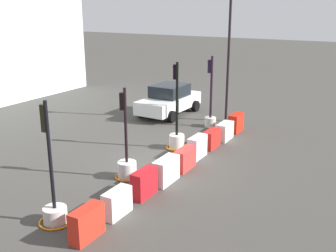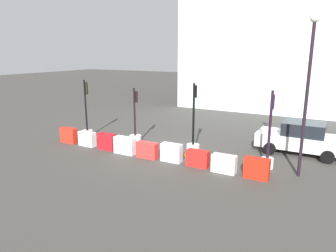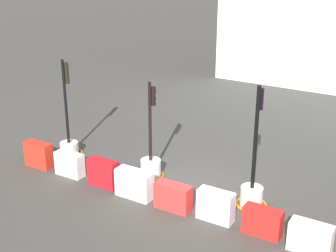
{
  "view_description": "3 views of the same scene",
  "coord_description": "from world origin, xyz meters",
  "px_view_note": "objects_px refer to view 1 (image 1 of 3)",
  "views": [
    {
      "loc": [
        -12.34,
        -7.48,
        5.87
      ],
      "look_at": [
        0.72,
        0.07,
        1.32
      ],
      "focal_mm": 43.03,
      "sensor_mm": 36.0,
      "label": 1
    },
    {
      "loc": [
        7.87,
        -13.21,
        5.1
      ],
      "look_at": [
        0.11,
        0.86,
        1.23
      ],
      "focal_mm": 32.77,
      "sensor_mm": 36.0,
      "label": 2
    },
    {
      "loc": [
        6.13,
        -11.35,
        7.14
      ],
      "look_at": [
        -1.31,
        0.8,
        1.71
      ],
      "focal_mm": 50.64,
      "sensor_mm": 36.0,
      "label": 3
    }
  ],
  "objects_px": {
    "traffic_light_0": "(54,205)",
    "traffic_light_3": "(210,111)",
    "construction_barrier_2": "(144,183)",
    "construction_barrier_1": "(117,203)",
    "construction_barrier_7": "(225,131)",
    "construction_barrier_0": "(87,223)",
    "construction_barrier_8": "(236,123)",
    "construction_barrier_6": "(211,139)",
    "construction_barrier_3": "(166,171)",
    "car_white_van": "(169,100)",
    "street_lamp_post": "(229,42)",
    "traffic_light_1": "(127,164)",
    "traffic_light_2": "(177,136)",
    "construction_barrier_4": "(185,159)",
    "construction_barrier_5": "(197,147)"
  },
  "relations": [
    {
      "from": "traffic_light_0",
      "to": "traffic_light_3",
      "type": "distance_m",
      "value": 10.71
    },
    {
      "from": "traffic_light_3",
      "to": "construction_barrier_2",
      "type": "height_order",
      "value": "traffic_light_3"
    },
    {
      "from": "construction_barrier_1",
      "to": "construction_barrier_7",
      "type": "bearing_deg",
      "value": -0.41
    },
    {
      "from": "construction_barrier_0",
      "to": "construction_barrier_8",
      "type": "relative_size",
      "value": 1.01
    },
    {
      "from": "construction_barrier_0",
      "to": "construction_barrier_6",
      "type": "relative_size",
      "value": 1.01
    },
    {
      "from": "construction_barrier_2",
      "to": "construction_barrier_7",
      "type": "distance_m",
      "value": 6.56
    },
    {
      "from": "construction_barrier_3",
      "to": "car_white_van",
      "type": "distance_m",
      "value": 9.09
    },
    {
      "from": "construction_barrier_3",
      "to": "street_lamp_post",
      "type": "bearing_deg",
      "value": 7.96
    },
    {
      "from": "traffic_light_1",
      "to": "construction_barrier_8",
      "type": "bearing_deg",
      "value": -11.07
    },
    {
      "from": "traffic_light_2",
      "to": "construction_barrier_7",
      "type": "relative_size",
      "value": 3.49
    },
    {
      "from": "traffic_light_1",
      "to": "car_white_van",
      "type": "height_order",
      "value": "traffic_light_1"
    },
    {
      "from": "construction_barrier_8",
      "to": "traffic_light_2",
      "type": "bearing_deg",
      "value": 159.13
    },
    {
      "from": "construction_barrier_0",
      "to": "construction_barrier_7",
      "type": "bearing_deg",
      "value": -0.04
    },
    {
      "from": "construction_barrier_8",
      "to": "construction_barrier_0",
      "type": "bearing_deg",
      "value": -179.99
    },
    {
      "from": "construction_barrier_2",
      "to": "construction_barrier_8",
      "type": "bearing_deg",
      "value": -0.31
    },
    {
      "from": "construction_barrier_0",
      "to": "construction_barrier_2",
      "type": "height_order",
      "value": "construction_barrier_2"
    },
    {
      "from": "traffic_light_2",
      "to": "traffic_light_1",
      "type": "bearing_deg",
      "value": 179.24
    },
    {
      "from": "construction_barrier_6",
      "to": "construction_barrier_7",
      "type": "height_order",
      "value": "construction_barrier_7"
    },
    {
      "from": "traffic_light_3",
      "to": "construction_barrier_1",
      "type": "xyz_separation_m",
      "value": [
        -9.52,
        -1.37,
        -0.41
      ]
    },
    {
      "from": "traffic_light_3",
      "to": "construction_barrier_4",
      "type": "height_order",
      "value": "traffic_light_3"
    },
    {
      "from": "traffic_light_1",
      "to": "construction_barrier_6",
      "type": "height_order",
      "value": "traffic_light_1"
    },
    {
      "from": "street_lamp_post",
      "to": "construction_barrier_4",
      "type": "bearing_deg",
      "value": -170.41
    },
    {
      "from": "traffic_light_0",
      "to": "construction_barrier_0",
      "type": "xyz_separation_m",
      "value": [
        -0.18,
        -1.32,
        -0.1
      ]
    },
    {
      "from": "street_lamp_post",
      "to": "traffic_light_3",
      "type": "bearing_deg",
      "value": 167.82
    },
    {
      "from": "traffic_light_1",
      "to": "construction_barrier_7",
      "type": "xyz_separation_m",
      "value": [
        5.64,
        -1.39,
        -0.13
      ]
    },
    {
      "from": "construction_barrier_4",
      "to": "construction_barrier_8",
      "type": "distance_m",
      "value": 5.35
    },
    {
      "from": "traffic_light_1",
      "to": "construction_barrier_4",
      "type": "xyz_separation_m",
      "value": [
        1.69,
        -1.41,
        -0.12
      ]
    },
    {
      "from": "construction_barrier_0",
      "to": "construction_barrier_5",
      "type": "xyz_separation_m",
      "value": [
        6.69,
        0.09,
        0.0
      ]
    },
    {
      "from": "traffic_light_2",
      "to": "construction_barrier_2",
      "type": "height_order",
      "value": "traffic_light_2"
    },
    {
      "from": "construction_barrier_7",
      "to": "car_white_van",
      "type": "height_order",
      "value": "car_white_van"
    },
    {
      "from": "construction_barrier_1",
      "to": "construction_barrier_4",
      "type": "relative_size",
      "value": 0.91
    },
    {
      "from": "traffic_light_1",
      "to": "construction_barrier_6",
      "type": "xyz_separation_m",
      "value": [
        4.36,
        -1.3,
        -0.13
      ]
    },
    {
      "from": "traffic_light_3",
      "to": "construction_barrier_2",
      "type": "bearing_deg",
      "value": -170.39
    },
    {
      "from": "traffic_light_1",
      "to": "construction_barrier_7",
      "type": "bearing_deg",
      "value": -13.81
    },
    {
      "from": "construction_barrier_6",
      "to": "construction_barrier_7",
      "type": "distance_m",
      "value": 1.28
    },
    {
      "from": "traffic_light_2",
      "to": "street_lamp_post",
      "type": "bearing_deg",
      "value": -2.39
    },
    {
      "from": "construction_barrier_0",
      "to": "construction_barrier_2",
      "type": "relative_size",
      "value": 1.02
    },
    {
      "from": "traffic_light_3",
      "to": "construction_barrier_4",
      "type": "bearing_deg",
      "value": -165.18
    },
    {
      "from": "traffic_light_1",
      "to": "construction_barrier_3",
      "type": "relative_size",
      "value": 2.79
    },
    {
      "from": "traffic_light_0",
      "to": "traffic_light_3",
      "type": "relative_size",
      "value": 1.0
    },
    {
      "from": "traffic_light_2",
      "to": "construction_barrier_0",
      "type": "bearing_deg",
      "value": -169.59
    },
    {
      "from": "traffic_light_3",
      "to": "construction_barrier_6",
      "type": "distance_m",
      "value": 3.15
    },
    {
      "from": "construction_barrier_2",
      "to": "construction_barrier_5",
      "type": "distance_m",
      "value": 3.91
    },
    {
      "from": "construction_barrier_5",
      "to": "construction_barrier_6",
      "type": "distance_m",
      "value": 1.37
    },
    {
      "from": "construction_barrier_3",
      "to": "construction_barrier_4",
      "type": "distance_m",
      "value": 1.36
    },
    {
      "from": "traffic_light_2",
      "to": "construction_barrier_2",
      "type": "bearing_deg",
      "value": -163.94
    },
    {
      "from": "construction_barrier_4",
      "to": "construction_barrier_8",
      "type": "height_order",
      "value": "construction_barrier_8"
    },
    {
      "from": "traffic_light_0",
      "to": "construction_barrier_1",
      "type": "xyz_separation_m",
      "value": [
        1.19,
        -1.27,
        -0.14
      ]
    },
    {
      "from": "traffic_light_3",
      "to": "construction_barrier_3",
      "type": "bearing_deg",
      "value": -168.11
    },
    {
      "from": "construction_barrier_8",
      "to": "car_white_van",
      "type": "xyz_separation_m",
      "value": [
        1.22,
        4.4,
        0.37
      ]
    }
  ]
}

